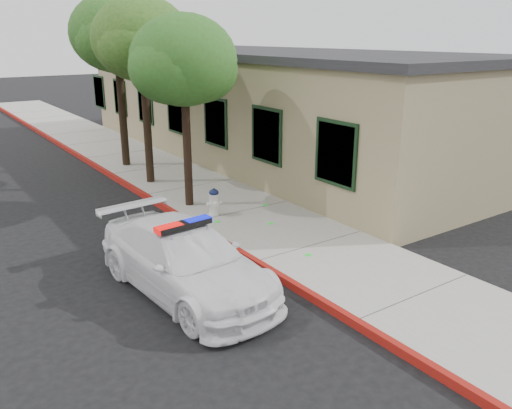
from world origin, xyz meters
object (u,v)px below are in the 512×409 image
object	(u,v)px
clapboard_building	(265,104)
street_tree_far	(118,37)
street_tree_mid	(141,44)
fire_hydrant	(214,202)
police_car	(185,260)
street_tree_near	(184,65)

from	to	relation	value
clapboard_building	street_tree_far	world-z (taller)	street_tree_far
street_tree_mid	street_tree_far	world-z (taller)	street_tree_far
street_tree_far	fire_hydrant	bearing A→B (deg)	-91.93
fire_hydrant	street_tree_mid	world-z (taller)	street_tree_mid
police_car	street_tree_near	size ratio (longest dim) A/B	0.90
police_car	street_tree_near	distance (m)	6.12
fire_hydrant	street_tree_near	xyz separation A→B (m)	(-0.12, 1.20, 3.53)
clapboard_building	fire_hydrant	world-z (taller)	clapboard_building
police_car	street_tree_mid	bearing A→B (deg)	66.43
police_car	street_tree_far	world-z (taller)	street_tree_far
fire_hydrant	street_tree_near	distance (m)	3.74
street_tree_near	street_tree_mid	size ratio (longest dim) A/B	0.90
clapboard_building	street_tree_near	distance (m)	7.82
fire_hydrant	street_tree_mid	size ratio (longest dim) A/B	0.13
street_tree_near	street_tree_far	xyz separation A→B (m)	(0.35, 5.65, 0.66)
clapboard_building	street_tree_mid	xyz separation A→B (m)	(-5.90, -1.67, 2.42)
street_tree_far	street_tree_near	bearing A→B (deg)	-93.52
street_tree_near	street_tree_mid	bearing A→B (deg)	88.32
police_car	street_tree_mid	size ratio (longest dim) A/B	0.81
police_car	street_tree_far	bearing A→B (deg)	69.74
street_tree_mid	street_tree_far	xyz separation A→B (m)	(0.26, 2.66, 0.17)
fire_hydrant	street_tree_far	world-z (taller)	street_tree_far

